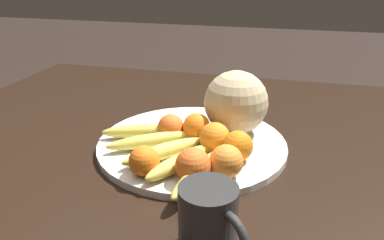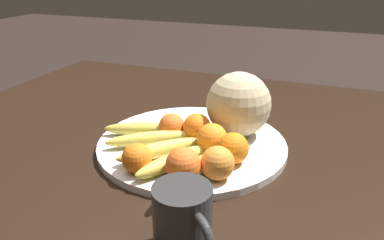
{
  "view_description": "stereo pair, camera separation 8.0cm",
  "coord_description": "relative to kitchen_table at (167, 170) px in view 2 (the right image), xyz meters",
  "views": [
    {
      "loc": [
        -0.26,
        0.74,
        1.1
      ],
      "look_at": [
        -0.07,
        0.03,
        0.78
      ],
      "focal_mm": 35.0,
      "sensor_mm": 36.0,
      "label": 1
    },
    {
      "loc": [
        -0.34,
        0.71,
        1.1
      ],
      "look_at": [
        -0.07,
        0.03,
        0.78
      ],
      "focal_mm": 35.0,
      "sensor_mm": 36.0,
      "label": 2
    }
  ],
  "objects": [
    {
      "name": "kitchen_table",
      "position": [
        0.0,
        0.0,
        0.0
      ],
      "size": [
        1.24,
        1.08,
        0.72
      ],
      "color": "black",
      "rests_on": "ground_plane"
    },
    {
      "name": "fruit_bowl",
      "position": [
        -0.07,
        0.03,
        0.1
      ],
      "size": [
        0.41,
        0.41,
        0.01
      ],
      "color": "white",
      "rests_on": "kitchen_table"
    },
    {
      "name": "melon",
      "position": [
        -0.16,
        -0.04,
        0.18
      ],
      "size": [
        0.14,
        0.14,
        0.14
      ],
      "color": "#C6B284",
      "rests_on": "fruit_bowl"
    },
    {
      "name": "banana_bunch",
      "position": [
        -0.05,
        0.11,
        0.12
      ],
      "size": [
        0.29,
        0.28,
        0.03
      ],
      "rotation": [
        0.0,
        0.0,
        7.12
      ],
      "color": "#473819",
      "rests_on": "fruit_bowl"
    },
    {
      "name": "orange_front_left",
      "position": [
        -0.03,
        0.03,
        0.13
      ],
      "size": [
        0.06,
        0.06,
        0.06
      ],
      "color": "orange",
      "rests_on": "fruit_bowl"
    },
    {
      "name": "orange_front_right",
      "position": [
        -0.08,
        0.02,
        0.14
      ],
      "size": [
        0.06,
        0.06,
        0.06
      ],
      "color": "orange",
      "rests_on": "fruit_bowl"
    },
    {
      "name": "orange_mid_center",
      "position": [
        -0.17,
        0.15,
        0.14
      ],
      "size": [
        0.06,
        0.06,
        0.06
      ],
      "color": "orange",
      "rests_on": "fruit_bowl"
    },
    {
      "name": "orange_back_left",
      "position": [
        -0.13,
        0.06,
        0.14
      ],
      "size": [
        0.06,
        0.06,
        0.06
      ],
      "color": "orange",
      "rests_on": "fruit_bowl"
    },
    {
      "name": "orange_back_right",
      "position": [
        -0.12,
        0.18,
        0.14
      ],
      "size": [
        0.06,
        0.06,
        0.06
      ],
      "color": "orange",
      "rests_on": "fruit_bowl"
    },
    {
      "name": "orange_top_small",
      "position": [
        -0.18,
        0.09,
        0.14
      ],
      "size": [
        0.06,
        0.06,
        0.06
      ],
      "color": "orange",
      "rests_on": "fruit_bowl"
    },
    {
      "name": "orange_side_extra",
      "position": [
        -0.03,
        0.18,
        0.13
      ],
      "size": [
        0.06,
        0.06,
        0.06
      ],
      "color": "orange",
      "rests_on": "fruit_bowl"
    },
    {
      "name": "produce_tag",
      "position": [
        -0.11,
        0.09,
        0.11
      ],
      "size": [
        0.09,
        0.04,
        0.0
      ],
      "rotation": [
        0.0,
        0.0,
        0.12
      ],
      "color": "white",
      "rests_on": "fruit_bowl"
    },
    {
      "name": "ceramic_mug",
      "position": [
        -0.18,
        0.33,
        0.14
      ],
      "size": [
        0.11,
        0.1,
        0.1
      ],
      "rotation": [
        0.0,
        0.0,
        2.44
      ],
      "color": "#2D2D2D",
      "rests_on": "kitchen_table"
    }
  ]
}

